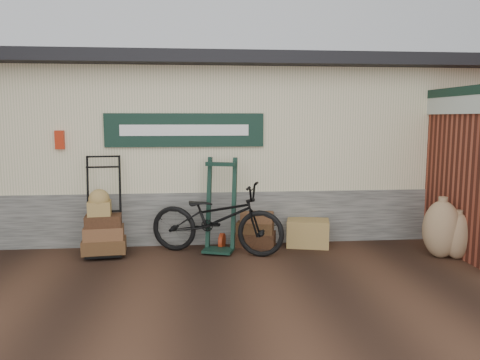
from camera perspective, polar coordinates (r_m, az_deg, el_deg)
name	(u,v)px	position (r m, az deg, el deg)	size (l,w,h in m)	color
ground	(206,262)	(7.14, -4.22, -9.97)	(80.00, 80.00, 0.00)	black
station_building	(201,144)	(9.56, -4.72, 4.35)	(14.40, 4.10, 3.20)	#4C4C47
brick_outbuilding	(463,165)	(9.38, 25.54, 1.66)	(1.71, 4.51, 2.62)	maroon
porter_trolley	(104,205)	(7.67, -16.26, -2.90)	(0.79, 0.60, 1.59)	black
green_barrow	(220,205)	(7.53, -2.40, -3.09)	(0.55, 0.46, 1.51)	black
suitcase_stack	(255,229)	(7.94, 1.88, -5.96)	(0.66, 0.41, 0.58)	#331D10
wicker_hamper	(308,233)	(8.01, 8.27, -6.40)	(0.69, 0.45, 0.45)	olive
bicycle	(217,215)	(7.43, -2.86, -4.23)	(2.17, 0.76, 1.26)	black
burlap_sack_left	(441,229)	(7.88, 23.34, -5.53)	(0.56, 0.47, 0.89)	#936D4F
burlap_sack_right	(458,236)	(7.93, 25.02, -6.21)	(0.45, 0.38, 0.72)	#936D4F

